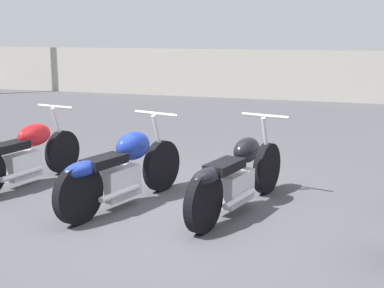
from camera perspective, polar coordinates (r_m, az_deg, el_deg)
ground_plane at (r=5.82m, az=-2.10°, el=-7.64°), size 60.00×60.00×0.00m
fence_back at (r=15.40m, az=10.83°, el=7.19°), size 40.00×0.04×1.41m
motorcycle_slot_1 at (r=7.13m, az=-17.54°, el=-1.07°), size 0.67×1.93×0.97m
motorcycle_slot_2 at (r=6.04m, az=-7.50°, el=-2.69°), size 0.81×1.99×1.00m
motorcycle_slot_3 at (r=5.83m, az=4.79°, el=-3.43°), size 0.77×2.12×0.99m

